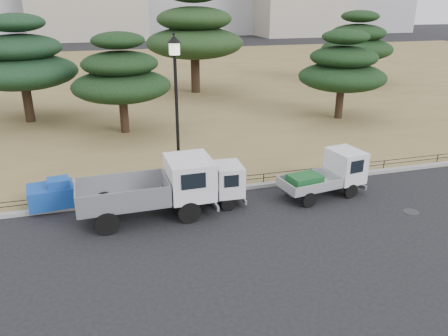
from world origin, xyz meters
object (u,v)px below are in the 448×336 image
object	(u,v)px
street_lamp	(176,90)
tarp_pile	(52,194)
truck_kei_rear	(328,174)
truck_kei_front	(209,186)
truck_large	(155,187)

from	to	relation	value
street_lamp	tarp_pile	world-z (taller)	street_lamp
truck_kei_rear	truck_kei_front	bearing A→B (deg)	167.55
truck_kei_rear	street_lamp	distance (m)	6.97
truck_large	truck_kei_front	size ratio (longest dim) A/B	1.56
truck_large	truck_kei_front	world-z (taller)	truck_large
street_lamp	truck_kei_front	bearing A→B (deg)	-57.82
truck_large	tarp_pile	bearing A→B (deg)	153.76
tarp_pile	truck_large	bearing A→B (deg)	-24.89
truck_kei_front	truck_kei_rear	xyz separation A→B (m)	(4.91, -0.32, 0.08)
truck_kei_rear	street_lamp	bearing A→B (deg)	154.55
truck_large	tarp_pile	world-z (taller)	truck_large
truck_kei_rear	street_lamp	size ratio (longest dim) A/B	0.59
truck_large	truck_kei_rear	xyz separation A→B (m)	(7.02, -0.03, -0.28)
street_lamp	tarp_pile	size ratio (longest dim) A/B	3.42
truck_kei_front	truck_kei_rear	world-z (taller)	truck_kei_rear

